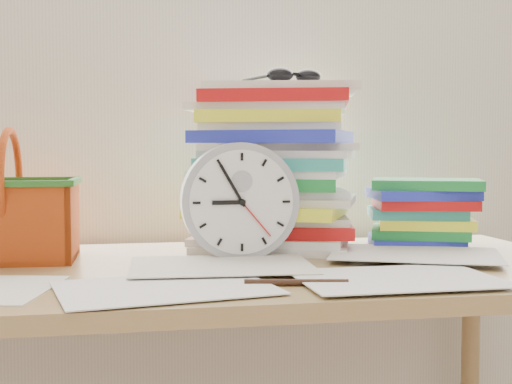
{
  "coord_description": "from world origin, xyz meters",
  "views": [
    {
      "loc": [
        -0.21,
        0.28,
        0.97
      ],
      "look_at": [
        0.05,
        1.6,
        0.89
      ],
      "focal_mm": 50.0,
      "sensor_mm": 36.0,
      "label": 1
    }
  ],
  "objects": [
    {
      "name": "sunglasses",
      "position": [
        0.16,
        1.76,
        1.12
      ],
      "size": [
        0.17,
        0.16,
        0.04
      ],
      "primitive_type": null,
      "rotation": [
        0.0,
        0.0,
        0.31
      ],
      "color": "black",
      "rests_on": "paper_stack"
    },
    {
      "name": "paper_stack",
      "position": [
        0.13,
        1.81,
        0.93
      ],
      "size": [
        0.43,
        0.39,
        0.36
      ],
      "primitive_type": null,
      "rotation": [
        0.0,
        0.0,
        -0.32
      ],
      "color": "white",
      "rests_on": "desk"
    },
    {
      "name": "basket",
      "position": [
        -0.42,
        1.74,
        0.88
      ],
      "size": [
        0.26,
        0.21,
        0.25
      ],
      "primitive_type": null,
      "rotation": [
        0.0,
        0.0,
        -0.03
      ],
      "color": "#CF4C14",
      "rests_on": "desk"
    },
    {
      "name": "curtain",
      "position": [
        0.0,
        1.98,
        1.3
      ],
      "size": [
        2.4,
        0.01,
        2.5
      ],
      "primitive_type": "cube",
      "color": "white",
      "rests_on": "room_shell"
    },
    {
      "name": "scattered_papers",
      "position": [
        0.0,
        1.6,
        0.76
      ],
      "size": [
        1.26,
        0.42,
        0.02
      ],
      "primitive_type": null,
      "color": "white",
      "rests_on": "desk"
    },
    {
      "name": "book_stack",
      "position": [
        0.46,
        1.77,
        0.83
      ],
      "size": [
        0.3,
        0.26,
        0.15
      ],
      "primitive_type": null,
      "rotation": [
        0.0,
        0.0,
        -0.27
      ],
      "color": "white",
      "rests_on": "desk"
    },
    {
      "name": "clock",
      "position": [
        0.03,
        1.66,
        0.87
      ],
      "size": [
        0.23,
        0.05,
        0.23
      ],
      "primitive_type": "cylinder",
      "rotation": [
        1.57,
        0.0,
        0.0
      ],
      "color": "#A4A7AE",
      "rests_on": "desk"
    },
    {
      "name": "pen",
      "position": [
        0.07,
        1.38,
        0.76
      ],
      "size": [
        0.17,
        0.04,
        0.01
      ],
      "primitive_type": "cylinder",
      "rotation": [
        0.0,
        1.57,
        -0.19
      ],
      "color": "black",
      "rests_on": "desk"
    },
    {
      "name": "desk",
      "position": [
        0.0,
        1.6,
        0.68
      ],
      "size": [
        1.4,
        0.7,
        0.75
      ],
      "color": "#9B7C48",
      "rests_on": "ground"
    }
  ]
}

